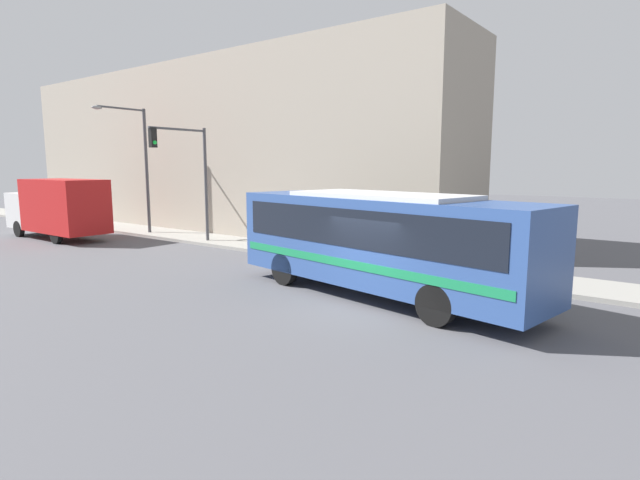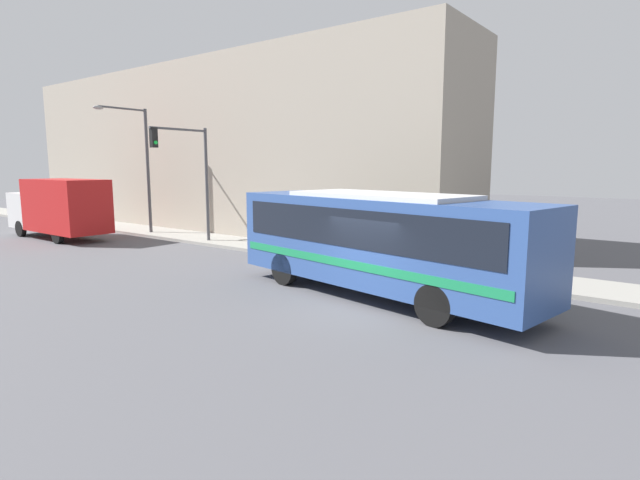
% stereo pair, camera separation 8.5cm
% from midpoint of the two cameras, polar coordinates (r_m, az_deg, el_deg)
% --- Properties ---
extents(ground_plane, '(120.00, 120.00, 0.00)m').
position_cam_midpoint_polar(ground_plane, '(14.22, 4.81, -7.67)').
color(ground_plane, '#515156').
extents(sidewalk, '(2.70, 70.00, 0.16)m').
position_cam_midpoint_polar(sidewalk, '(32.59, -20.22, 1.09)').
color(sidewalk, gray).
rests_on(sidewalk, ground_plane).
extents(building_facade, '(6.00, 33.16, 10.06)m').
position_cam_midpoint_polar(building_facade, '(33.06, -11.89, 10.12)').
color(building_facade, '#9E9384').
rests_on(building_facade, ground_plane).
extents(city_bus, '(4.32, 10.51, 3.15)m').
position_cam_midpoint_polar(city_bus, '(15.05, 6.67, 0.35)').
color(city_bus, '#2D4C8C').
rests_on(city_bus, ground_plane).
extents(delivery_truck, '(2.36, 7.43, 3.26)m').
position_cam_midpoint_polar(delivery_truck, '(30.83, -27.86, 3.38)').
color(delivery_truck, '#B21919').
rests_on(delivery_truck, ground_plane).
extents(fire_hydrant, '(0.23, 0.31, 0.75)m').
position_cam_midpoint_polar(fire_hydrant, '(20.94, 0.86, -0.95)').
color(fire_hydrant, gold).
rests_on(fire_hydrant, sidewalk).
extents(traffic_light_pole, '(3.28, 0.35, 5.68)m').
position_cam_midpoint_polar(traffic_light_pole, '(25.49, -14.94, 8.34)').
color(traffic_light_pole, '#47474C').
rests_on(traffic_light_pole, sidewalk).
extents(parking_meter, '(0.14, 0.14, 1.30)m').
position_cam_midpoint_polar(parking_meter, '(22.81, -5.41, 1.07)').
color(parking_meter, '#47474C').
rests_on(parking_meter, sidewalk).
extents(street_lamp, '(3.13, 0.28, 6.98)m').
position_cam_midpoint_polar(street_lamp, '(30.15, -20.05, 8.75)').
color(street_lamp, '#47474C').
rests_on(street_lamp, sidewalk).
extents(pedestrian_near_corner, '(0.34, 0.34, 1.85)m').
position_cam_midpoint_polar(pedestrian_near_corner, '(24.00, -5.53, 1.60)').
color(pedestrian_near_corner, '#47382D').
rests_on(pedestrian_near_corner, sidewalk).
extents(pedestrian_mid_block, '(0.34, 0.34, 1.84)m').
position_cam_midpoint_polar(pedestrian_mid_block, '(22.16, -1.74, 1.06)').
color(pedestrian_mid_block, '#23283D').
rests_on(pedestrian_mid_block, sidewalk).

